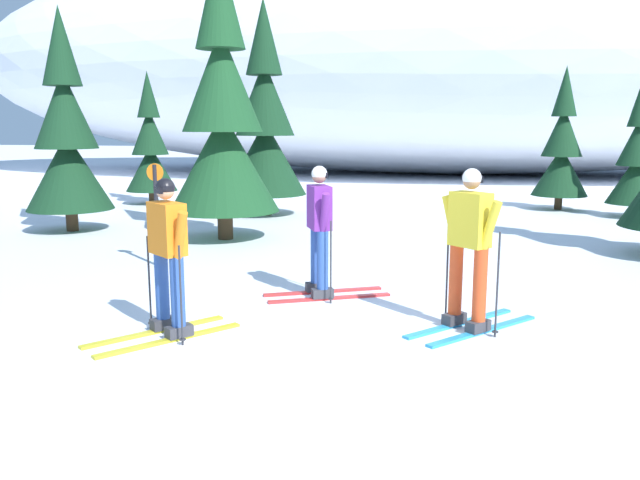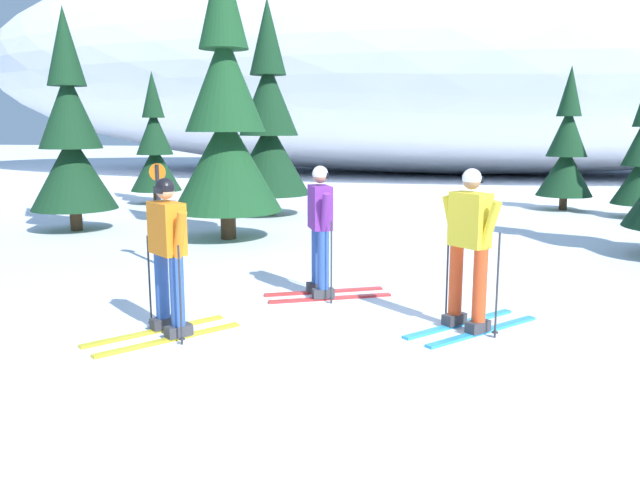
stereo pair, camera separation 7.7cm
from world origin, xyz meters
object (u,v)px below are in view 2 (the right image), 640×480
object	(u,v)px
skier_purple_jacket	(321,228)
pine_tree_center_left	(269,127)
skier_orange_jacket	(167,253)
trail_marker_post	(159,209)
skier_yellow_jacket	(469,247)
pine_tree_center	(226,120)
pine_tree_far_left	(155,149)
pine_tree_center_right	(567,151)
pine_tree_left	(71,139)

from	to	relation	value
skier_purple_jacket	pine_tree_center_left	xyz separation A→B (m)	(-3.00, 7.46, 1.31)
skier_orange_jacket	skier_purple_jacket	bearing A→B (deg)	56.75
skier_purple_jacket	trail_marker_post	size ratio (longest dim) A/B	1.05
skier_orange_jacket	skier_purple_jacket	world-z (taller)	skier_purple_jacket
trail_marker_post	skier_yellow_jacket	bearing A→B (deg)	-25.72
skier_orange_jacket	pine_tree_center	xyz separation A→B (m)	(-1.53, 5.84, 1.46)
pine_tree_far_left	trail_marker_post	xyz separation A→B (m)	(4.00, -7.80, -0.65)
skier_purple_jacket	skier_orange_jacket	bearing A→B (deg)	-123.25
pine_tree_far_left	pine_tree_center	world-z (taller)	pine_tree_center
skier_yellow_jacket	pine_tree_center_right	xyz separation A→B (m)	(2.57, 11.23, 0.64)
skier_purple_jacket	pine_tree_center_left	distance (m)	8.15
skier_orange_jacket	pine_tree_left	size ratio (longest dim) A/B	0.36
skier_purple_jacket	pine_tree_center_right	bearing A→B (deg)	66.28
skier_yellow_jacket	pine_tree_far_left	xyz separation A→B (m)	(-8.86, 10.14, 0.63)
pine_tree_center_left	pine_tree_center	world-z (taller)	pine_tree_center
pine_tree_left	pine_tree_center_left	bearing A→B (deg)	43.96
pine_tree_left	pine_tree_center	world-z (taller)	pine_tree_center
pine_tree_left	pine_tree_center_left	world-z (taller)	pine_tree_center_left
skier_purple_jacket	skier_yellow_jacket	bearing A→B (deg)	-28.87
skier_purple_jacket	trail_marker_post	world-z (taller)	skier_purple_jacket
trail_marker_post	pine_tree_far_left	bearing A→B (deg)	117.15
skier_purple_jacket	trail_marker_post	bearing A→B (deg)	156.39
pine_tree_center_left	trail_marker_post	world-z (taller)	pine_tree_center_left
skier_purple_jacket	pine_tree_center	world-z (taller)	pine_tree_center
pine_tree_center	pine_tree_far_left	bearing A→B (deg)	128.91
pine_tree_far_left	pine_tree_left	xyz separation A→B (m)	(0.56, -4.90, 0.38)
skier_orange_jacket	pine_tree_left	distance (m)	8.05
pine_tree_center_left	pine_tree_center_right	distance (m)	7.98
pine_tree_center_right	skier_orange_jacket	bearing A→B (deg)	-115.34
pine_tree_far_left	trail_marker_post	size ratio (longest dim) A/B	2.28
skier_orange_jacket	pine_tree_far_left	size ratio (longest dim) A/B	0.45
pine_tree_left	trail_marker_post	bearing A→B (deg)	-40.07
skier_orange_jacket	pine_tree_center	world-z (taller)	pine_tree_center
pine_tree_center	trail_marker_post	bearing A→B (deg)	-93.72
skier_orange_jacket	pine_tree_center_right	bearing A→B (deg)	64.66
skier_yellow_jacket	pine_tree_center_left	bearing A→B (deg)	119.94
pine_tree_center	pine_tree_left	bearing A→B (deg)	175.83
skier_purple_jacket	pine_tree_far_left	size ratio (longest dim) A/B	0.46
skier_yellow_jacket	trail_marker_post	size ratio (longest dim) A/B	1.08
pine_tree_left	pine_tree_center	bearing A→B (deg)	-4.17
pine_tree_center_left	skier_purple_jacket	bearing A→B (deg)	-68.11
pine_tree_center	pine_tree_center_right	bearing A→B (deg)	40.78
skier_purple_jacket	pine_tree_left	bearing A→B (deg)	146.80
pine_tree_center_left	pine_tree_center	bearing A→B (deg)	-86.55
skier_yellow_jacket	pine_tree_center_left	xyz separation A→B (m)	(-4.90, 8.51, 1.28)
pine_tree_left	pine_tree_center_right	world-z (taller)	pine_tree_left
pine_tree_center_right	trail_marker_post	bearing A→B (deg)	-129.88
skier_orange_jacket	pine_tree_center_right	xyz separation A→B (m)	(5.73, 12.10, 0.69)
trail_marker_post	skier_purple_jacket	bearing A→B (deg)	-23.61
pine_tree_far_left	pine_tree_center_right	size ratio (longest dim) A/B	0.99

